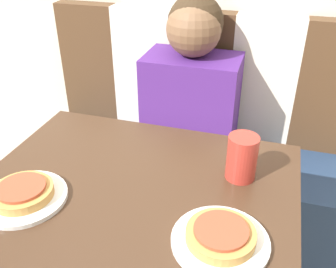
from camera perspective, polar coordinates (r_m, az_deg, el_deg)
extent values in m
cube|color=navy|center=(1.83, 3.07, -8.84)|extent=(1.38, 0.46, 0.50)
cube|color=#4C331E|center=(1.90, -11.63, 10.55)|extent=(0.28, 0.08, 0.57)
cube|color=beige|center=(1.79, -3.67, 9.88)|extent=(0.28, 0.08, 0.57)
cube|color=#4C331E|center=(1.72, 5.09, 8.92)|extent=(0.28, 0.08, 0.57)
cube|color=beige|center=(1.69, 14.32, 7.68)|extent=(0.28, 0.08, 0.57)
cube|color=#4C331E|center=(1.71, 23.56, 6.23)|extent=(0.28, 0.08, 0.57)
cube|color=#422B1C|center=(1.01, -5.57, -9.67)|extent=(0.86, 0.73, 0.03)
cube|color=#4C237A|center=(1.58, 3.53, 4.29)|extent=(0.38, 0.24, 0.43)
sphere|color=brown|center=(1.47, 3.94, 15.62)|extent=(0.21, 0.21, 0.21)
sphere|color=#382819|center=(1.49, 4.21, 16.58)|extent=(0.21, 0.21, 0.21)
cylinder|color=white|center=(1.04, -21.12, -9.06)|extent=(0.22, 0.22, 0.01)
cylinder|color=white|center=(0.88, 7.94, -15.85)|extent=(0.22, 0.22, 0.01)
cylinder|color=#C68E47|center=(1.03, -21.30, -8.29)|extent=(0.16, 0.16, 0.02)
cylinder|color=#AD472D|center=(1.02, -21.47, -7.59)|extent=(0.12, 0.12, 0.01)
cylinder|color=#C68E47|center=(0.86, 8.02, -15.04)|extent=(0.16, 0.16, 0.02)
cylinder|color=#AD472D|center=(0.85, 8.10, -14.29)|extent=(0.12, 0.12, 0.01)
cylinder|color=#B23328|center=(1.04, 11.19, -3.53)|extent=(0.08, 0.08, 0.13)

